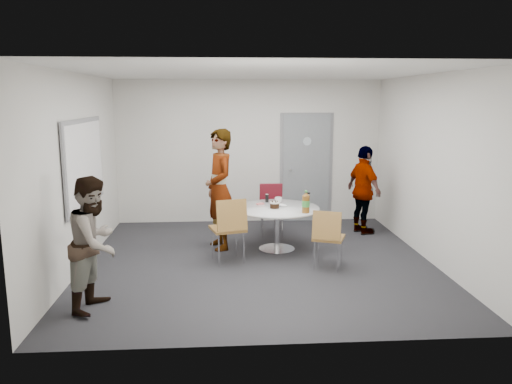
{
  "coord_description": "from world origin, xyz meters",
  "views": [
    {
      "loc": [
        -0.51,
        -6.96,
        2.35
      ],
      "look_at": [
        -0.02,
        0.25,
        0.99
      ],
      "focal_mm": 35.0,
      "sensor_mm": 36.0,
      "label": 1
    }
  ],
  "objects": [
    {
      "name": "chair_near_right",
      "position": [
        0.93,
        -0.4,
        0.52
      ],
      "size": [
        0.53,
        0.56,
        0.85
      ],
      "rotation": [
        0.0,
        0.0,
        -0.38
      ],
      "color": "brown",
      "rests_on": "floor"
    },
    {
      "name": "door",
      "position": [
        1.1,
        2.48,
        1.03
      ],
      "size": [
        1.02,
        0.17,
        2.12
      ],
      "color": "slate",
      "rests_on": "wall_back"
    },
    {
      "name": "ceiling",
      "position": [
        0.0,
        0.0,
        2.7
      ],
      "size": [
        5.0,
        5.0,
        0.0
      ],
      "primitive_type": "plane",
      "rotation": [
        3.14,
        0.0,
        0.0
      ],
      "color": "silver",
      "rests_on": "wall_back"
    },
    {
      "name": "wall_right",
      "position": [
        2.5,
        0.0,
        1.35
      ],
      "size": [
        0.0,
        5.0,
        5.0
      ],
      "primitive_type": "plane",
      "rotation": [
        1.57,
        0.0,
        -1.57
      ],
      "color": "silver",
      "rests_on": "floor"
    },
    {
      "name": "person_right",
      "position": [
        1.95,
        1.45,
        0.77
      ],
      "size": [
        0.64,
        0.98,
        1.55
      ],
      "primitive_type": "imported",
      "rotation": [
        0.0,
        0.0,
        1.89
      ],
      "color": "black",
      "rests_on": "floor"
    },
    {
      "name": "wall_left",
      "position": [
        -2.5,
        0.0,
        1.35
      ],
      "size": [
        0.0,
        5.0,
        5.0
      ],
      "primitive_type": "plane",
      "rotation": [
        1.57,
        0.0,
        1.57
      ],
      "color": "silver",
      "rests_on": "floor"
    },
    {
      "name": "wall_front",
      "position": [
        0.0,
        -2.5,
        1.35
      ],
      "size": [
        5.0,
        0.0,
        5.0
      ],
      "primitive_type": "plane",
      "rotation": [
        -1.57,
        0.0,
        0.0
      ],
      "color": "silver",
      "rests_on": "floor"
    },
    {
      "name": "floor",
      "position": [
        0.0,
        0.0,
        0.0
      ],
      "size": [
        5.0,
        5.0,
        0.0
      ],
      "primitive_type": "plane",
      "color": "#232327",
      "rests_on": "ground"
    },
    {
      "name": "whiteboard",
      "position": [
        -2.46,
        0.2,
        1.45
      ],
      "size": [
        0.04,
        1.9,
        1.25
      ],
      "color": "gray",
      "rests_on": "wall_left"
    },
    {
      "name": "wall_back",
      "position": [
        0.0,
        2.5,
        1.35
      ],
      "size": [
        5.0,
        0.0,
        5.0
      ],
      "primitive_type": "plane",
      "rotation": [
        1.57,
        0.0,
        0.0
      ],
      "color": "silver",
      "rests_on": "floor"
    },
    {
      "name": "chair_near_left",
      "position": [
        -0.42,
        -0.04,
        0.59
      ],
      "size": [
        0.57,
        0.6,
        0.96
      ],
      "rotation": [
        0.0,
        0.0,
        0.27
      ],
      "color": "brown",
      "rests_on": "floor"
    },
    {
      "name": "table",
      "position": [
        0.36,
        0.55,
        0.6
      ],
      "size": [
        1.31,
        1.31,
        1.02
      ],
      "color": "silver",
      "rests_on": "floor"
    },
    {
      "name": "chair_far",
      "position": [
        0.33,
        1.53,
        0.54
      ],
      "size": [
        0.43,
        0.46,
        0.88
      ],
      "rotation": [
        0.0,
        0.0,
        3.13
      ],
      "color": "maroon",
      "rests_on": "floor"
    },
    {
      "name": "person_main",
      "position": [
        -0.56,
        0.74,
        0.95
      ],
      "size": [
        0.64,
        0.8,
        1.89
      ],
      "primitive_type": "imported",
      "rotation": [
        0.0,
        0.0,
        -1.26
      ],
      "color": "#A5C6EA",
      "rests_on": "floor"
    },
    {
      "name": "person_left",
      "position": [
        -1.95,
        -1.48,
        0.76
      ],
      "size": [
        0.73,
        0.85,
        1.52
      ],
      "primitive_type": "imported",
      "rotation": [
        0.0,
        0.0,
        1.34
      ],
      "color": "white",
      "rests_on": "floor"
    }
  ]
}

